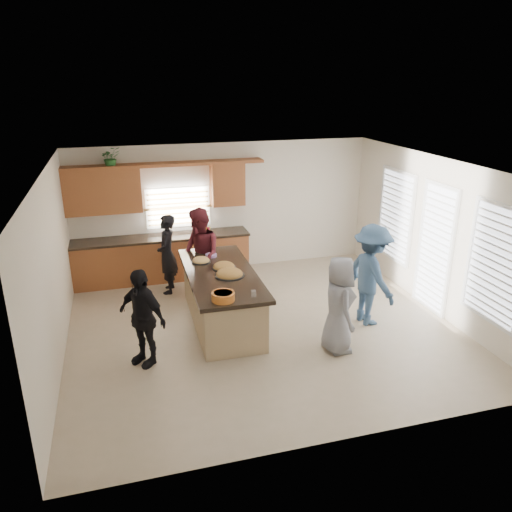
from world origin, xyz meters
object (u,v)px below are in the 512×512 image
object	(u,v)px
woman_left_front	(142,317)
island	(222,299)
woman_right_back	(371,275)
salad_bowl	(223,296)
woman_left_back	(167,254)
woman_right_front	(339,305)
woman_left_mid	(200,255)

from	to	relation	value
woman_left_front	island	bearing A→B (deg)	83.38
island	woman_right_back	world-z (taller)	woman_right_back
woman_left_front	salad_bowl	bearing A→B (deg)	41.69
woman_left_front	woman_left_back	bearing A→B (deg)	124.29
salad_bowl	woman_right_front	xyz separation A→B (m)	(1.76, -0.30, -0.24)
salad_bowl	woman_left_mid	distance (m)	2.18
island	salad_bowl	world-z (taller)	salad_bowl
woman_left_front	woman_right_front	xyz separation A→B (m)	(2.96, -0.44, 0.02)
woman_left_mid	woman_right_back	bearing A→B (deg)	44.60
woman_left_front	woman_right_back	world-z (taller)	woman_right_back
island	woman_left_mid	bearing A→B (deg)	100.67
island	woman_left_back	distance (m)	1.79
woman_left_back	woman_right_back	xyz separation A→B (m)	(3.24, -2.29, 0.10)
salad_bowl	woman_left_front	world-z (taller)	woman_left_front
island	woman_left_back	world-z (taller)	woman_left_back
island	woman_left_mid	distance (m)	1.16
woman_left_back	salad_bowl	bearing A→B (deg)	22.00
woman_left_back	woman_left_mid	xyz separation A→B (m)	(0.57, -0.54, 0.11)
woman_left_mid	woman_right_front	size ratio (longest dim) A/B	1.15
salad_bowl	woman_left_front	xyz separation A→B (m)	(-1.20, 0.15, -0.26)
island	woman_left_mid	size ratio (longest dim) A/B	1.50
woman_left_mid	woman_left_back	bearing A→B (deg)	-145.54
woman_left_front	woman_right_back	xyz separation A→B (m)	(3.89, 0.28, 0.13)
woman_right_back	woman_left_front	bearing A→B (deg)	87.28
island	woman_right_front	world-z (taller)	woman_right_front
woman_left_back	woman_right_back	size ratio (longest dim) A/B	0.89
woman_left_back	woman_left_front	xyz separation A→B (m)	(-0.66, -2.57, -0.04)
woman_left_mid	woman_left_front	world-z (taller)	woman_left_mid
woman_right_back	woman_left_back	bearing A→B (deg)	47.92
island	salad_bowl	size ratio (longest dim) A/B	7.77
woman_left_mid	woman_right_back	world-z (taller)	woman_left_mid
woman_left_back	woman_left_front	distance (m)	2.65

